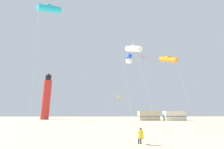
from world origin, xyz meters
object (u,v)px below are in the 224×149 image
object	(u,v)px
kite_diamond_scarlet	(144,60)
lighthouse_distant	(46,97)
kite_tube_white	(133,49)
rv_van_tan	(149,116)
kite_tube_cyan	(49,9)
kite_diamond_gold	(118,97)
kite_tube_orange	(168,59)
kite_flyer_standing	(140,135)
kite_box_blue	(129,59)
rv_van_cream	(174,116)

from	to	relation	value
kite_diamond_scarlet	lighthouse_distant	bearing A→B (deg)	134.84
kite_tube_white	rv_van_tan	bearing A→B (deg)	72.31
kite_tube_cyan	lighthouse_distant	bearing A→B (deg)	109.08
kite_diamond_gold	kite_tube_white	bearing A→B (deg)	-83.49
lighthouse_distant	rv_van_tan	distance (m)	36.48
kite_tube_orange	kite_flyer_standing	bearing A→B (deg)	-128.17
kite_box_blue	lighthouse_distant	world-z (taller)	lighthouse_distant
kite_diamond_gold	lighthouse_distant	size ratio (longest dim) A/B	0.31
rv_van_cream	kite_diamond_gold	bearing A→B (deg)	-135.56
kite_diamond_gold	kite_tube_cyan	xyz separation A→B (m)	(-8.21, -12.72, 8.02)
lighthouse_distant	kite_tube_orange	bearing A→B (deg)	-53.17
rv_van_tan	lighthouse_distant	bearing A→B (deg)	161.48
kite_box_blue	kite_diamond_scarlet	xyz separation A→B (m)	(4.53, 9.44, 3.22)
lighthouse_distant	kite_tube_cyan	bearing A→B (deg)	-70.92
kite_tube_cyan	lighthouse_distant	size ratio (longest dim) A/B	0.81
kite_box_blue	rv_van_cream	size ratio (longest dim) A/B	1.51
kite_tube_cyan	kite_diamond_gold	bearing A→B (deg)	57.16
kite_flyer_standing	kite_diamond_gold	xyz separation A→B (m)	(-0.36, 15.36, 4.24)
kite_tube_white	kite_diamond_scarlet	xyz separation A→B (m)	(4.36, 12.02, 2.80)
kite_tube_orange	rv_van_cream	xyz separation A→B (m)	(12.93, 29.25, -7.70)
kite_box_blue	kite_tube_cyan	distance (m)	11.22
kite_diamond_gold	kite_tube_cyan	size ratio (longest dim) A/B	0.39
lighthouse_distant	rv_van_tan	size ratio (longest dim) A/B	2.55
kite_tube_white	kite_flyer_standing	bearing A→B (deg)	-97.92
kite_diamond_scarlet	rv_van_cream	world-z (taller)	kite_diamond_scarlet
kite_tube_cyan	kite_tube_white	bearing A→B (deg)	17.01
rv_van_tan	kite_tube_orange	bearing A→B (deg)	-103.94
lighthouse_distant	rv_van_cream	size ratio (longest dim) A/B	2.56
kite_tube_cyan	rv_van_tan	distance (m)	41.66
kite_box_blue	kite_tube_cyan	bearing A→B (deg)	-149.30
kite_tube_cyan	kite_box_blue	bearing A→B (deg)	30.70
kite_box_blue	kite_diamond_gold	bearing A→B (deg)	97.50
kite_flyer_standing	kite_diamond_gold	distance (m)	15.94
kite_tube_white	kite_diamond_gold	bearing A→B (deg)	96.51
kite_box_blue	kite_tube_cyan	world-z (taller)	kite_tube_cyan
kite_tube_white	rv_van_cream	size ratio (longest dim) A/B	1.59
kite_tube_white	kite_tube_orange	distance (m)	5.27
kite_diamond_gold	rv_van_cream	distance (m)	28.62
kite_diamond_scarlet	lighthouse_distant	world-z (taller)	lighthouse_distant
kite_diamond_gold	kite_diamond_scarlet	distance (m)	9.72
rv_van_cream	kite_tube_orange	bearing A→B (deg)	-117.48
kite_box_blue	kite_diamond_scarlet	size ratio (longest dim) A/B	0.74
kite_diamond_gold	rv_van_tan	world-z (taller)	kite_diamond_gold
kite_diamond_scarlet	rv_van_cream	bearing A→B (deg)	54.58
kite_tube_orange	lighthouse_distant	bearing A→B (deg)	126.83
kite_flyer_standing	kite_diamond_scarlet	xyz separation A→B (m)	(5.13, 17.52, 11.97)
kite_box_blue	kite_tube_cyan	size ratio (longest dim) A/B	0.73
kite_flyer_standing	kite_box_blue	bearing A→B (deg)	-99.54
kite_tube_white	kite_diamond_scarlet	bearing A→B (deg)	70.06
kite_tube_orange	kite_tube_cyan	bearing A→B (deg)	-162.12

